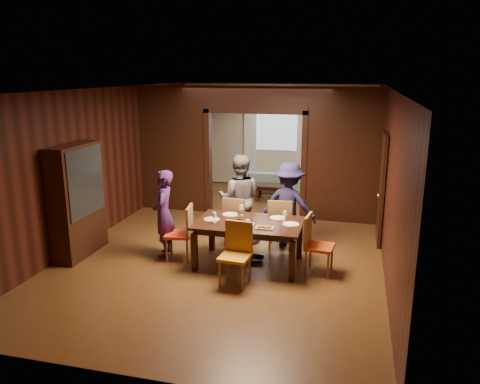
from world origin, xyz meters
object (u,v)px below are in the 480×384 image
(chair_far_l, at_px, (238,221))
(chair_near, at_px, (235,255))
(coffee_table, at_px, (271,192))
(chair_far_r, at_px, (280,223))
(dining_table, at_px, (249,243))
(sofa, at_px, (271,181))
(person_navy, at_px, (289,205))
(chair_right, at_px, (320,245))
(person_purple, at_px, (164,214))
(chair_left, at_px, (179,233))
(person_grey, at_px, (239,199))
(hutch, at_px, (77,201))

(chair_far_l, height_order, chair_near, same)
(coffee_table, distance_m, chair_far_r, 3.39)
(dining_table, bearing_deg, chair_far_l, 115.82)
(chair_far_l, relative_size, chair_near, 1.00)
(sofa, bearing_deg, dining_table, 94.65)
(person_navy, relative_size, sofa, 0.82)
(chair_right, distance_m, chair_far_l, 1.83)
(person_purple, height_order, chair_far_l, person_purple)
(chair_left, relative_size, chair_right, 1.00)
(chair_near, bearing_deg, coffee_table, 98.74)
(person_navy, relative_size, chair_right, 1.66)
(chair_left, relative_size, chair_near, 1.00)
(coffee_table, distance_m, chair_near, 5.00)
(sofa, xyz_separation_m, chair_right, (1.74, -5.13, 0.20))
(person_purple, xyz_separation_m, coffee_table, (1.16, 4.13, -0.58))
(chair_far_r, bearing_deg, chair_near, 70.85)
(person_purple, xyz_separation_m, chair_right, (2.74, -0.10, -0.29))
(chair_left, height_order, chair_near, same)
(chair_far_r, bearing_deg, chair_far_l, -1.11)
(coffee_table, bearing_deg, dining_table, -84.60)
(person_purple, height_order, chair_near, person_purple)
(person_grey, relative_size, person_navy, 1.06)
(chair_right, bearing_deg, hutch, 99.04)
(chair_left, distance_m, chair_far_l, 1.22)
(person_purple, bearing_deg, person_navy, 102.24)
(person_purple, xyz_separation_m, sofa, (1.00, 5.03, -0.49))
(person_grey, relative_size, chair_near, 1.76)
(person_navy, xyz_separation_m, coffee_table, (-0.91, 3.14, -0.60))
(person_navy, bearing_deg, sofa, -63.04)
(person_grey, xyz_separation_m, chair_far_l, (0.03, -0.24, -0.37))
(sofa, height_order, chair_left, chair_left)
(person_purple, relative_size, person_grey, 0.91)
(chair_right, bearing_deg, chair_near, 127.70)
(person_navy, distance_m, hutch, 3.80)
(chair_right, relative_size, chair_far_l, 1.00)
(chair_left, bearing_deg, chair_far_r, 111.33)
(person_navy, bearing_deg, person_purple, 37.65)
(hutch, bearing_deg, chair_near, -10.04)
(sofa, relative_size, chair_far_r, 2.03)
(person_grey, xyz_separation_m, hutch, (-2.61, -1.35, 0.15))
(person_navy, xyz_separation_m, hutch, (-3.57, -1.31, 0.20))
(chair_left, bearing_deg, person_navy, 112.97)
(person_purple, bearing_deg, chair_far_r, 100.25)
(person_navy, distance_m, chair_right, 1.32)
(chair_near, height_order, hutch, hutch)
(person_grey, distance_m, coffee_table, 3.17)
(chair_left, bearing_deg, hutch, -91.90)
(person_purple, bearing_deg, chair_right, 74.67)
(chair_right, xyz_separation_m, chair_near, (-1.22, -0.75, 0.00))
(person_purple, distance_m, dining_table, 1.60)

